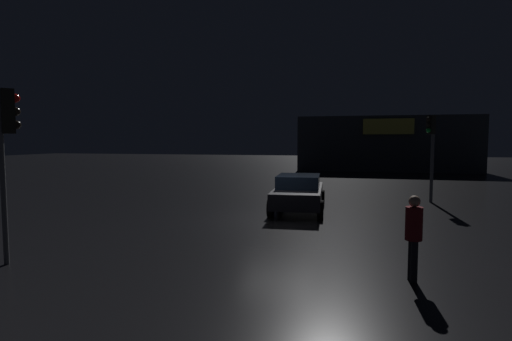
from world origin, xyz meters
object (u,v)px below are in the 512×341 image
store_building (384,144)px  traffic_signal_cross_left (431,141)px  car_near (298,192)px  pedestrian (414,231)px  traffic_signal_main (7,133)px

store_building → traffic_signal_cross_left: size_ratio=4.02×
store_building → traffic_signal_cross_left: 22.04m
car_near → pedestrian: 8.31m
traffic_signal_main → pedestrian: size_ratio=2.29×
store_building → traffic_signal_main: bearing=-107.2°
traffic_signal_cross_left → pedestrian: traffic_signal_cross_left is taller
store_building → traffic_signal_cross_left: bearing=-88.6°
store_building → traffic_signal_main: (-10.58, -34.19, 0.50)m
store_building → pedestrian: store_building is taller
traffic_signal_main → pedestrian: (8.90, 0.94, -2.00)m
traffic_signal_cross_left → car_near: bearing=-146.9°
car_near → traffic_signal_cross_left: bearing=33.1°
traffic_signal_main → car_near: size_ratio=0.86×
store_building → pedestrian: (-1.68, -33.25, -1.50)m
traffic_signal_cross_left → car_near: (-5.57, -3.63, -2.08)m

